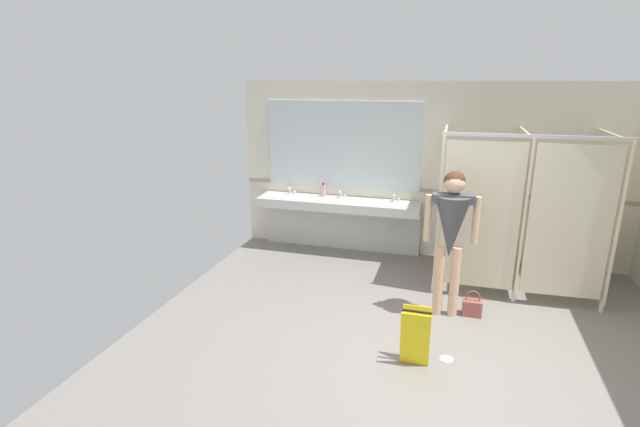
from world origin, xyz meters
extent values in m
cube|color=gray|center=(0.00, 0.00, -0.05)|extent=(6.15, 6.17, 0.10)
cube|color=beige|center=(0.00, 2.84, 1.34)|extent=(6.15, 0.12, 2.67)
cube|color=#9E937F|center=(0.00, 2.78, 1.05)|extent=(6.15, 0.01, 0.06)
cube|color=silver|center=(-1.45, 2.50, 0.80)|extent=(2.55, 0.52, 0.14)
cube|color=silver|center=(-1.45, 2.72, 0.37)|extent=(2.55, 0.08, 0.73)
cube|color=beige|center=(-2.30, 2.47, 0.82)|extent=(0.42, 0.29, 0.11)
cylinder|color=silver|center=(-2.30, 2.67, 0.93)|extent=(0.04, 0.04, 0.11)
cylinder|color=silver|center=(-2.30, 2.62, 0.97)|extent=(0.03, 0.11, 0.03)
sphere|color=silver|center=(-2.23, 2.68, 0.90)|extent=(0.04, 0.04, 0.04)
cube|color=beige|center=(-1.45, 2.47, 0.82)|extent=(0.42, 0.29, 0.11)
cylinder|color=silver|center=(-1.45, 2.67, 0.93)|extent=(0.04, 0.04, 0.11)
cylinder|color=silver|center=(-1.45, 2.62, 0.97)|extent=(0.03, 0.11, 0.03)
sphere|color=silver|center=(-1.38, 2.68, 0.90)|extent=(0.04, 0.04, 0.04)
cube|color=beige|center=(-0.60, 2.47, 0.82)|extent=(0.42, 0.29, 0.11)
cylinder|color=silver|center=(-0.60, 2.67, 0.93)|extent=(0.04, 0.04, 0.11)
cylinder|color=silver|center=(-0.60, 2.62, 0.97)|extent=(0.03, 0.11, 0.03)
sphere|color=silver|center=(-0.53, 2.68, 0.90)|extent=(0.04, 0.04, 0.04)
cube|color=silver|center=(-1.45, 2.77, 1.70)|extent=(2.45, 0.02, 1.34)
cube|color=beige|center=(0.11, 2.07, 1.09)|extent=(0.03, 1.38, 1.94)
cylinder|color=silver|center=(0.11, 1.44, 0.06)|extent=(0.05, 0.05, 0.12)
cube|color=beige|center=(1.10, 2.07, 1.09)|extent=(0.03, 1.38, 1.94)
cylinder|color=silver|center=(1.10, 1.44, 0.06)|extent=(0.05, 0.05, 0.12)
cube|color=beige|center=(2.09, 2.07, 1.09)|extent=(0.03, 1.38, 1.94)
cylinder|color=silver|center=(2.09, 1.44, 0.06)|extent=(0.05, 0.05, 0.12)
cube|color=beige|center=(0.61, 1.41, 1.09)|extent=(0.91, 0.03, 1.84)
cube|color=beige|center=(1.59, 1.41, 1.09)|extent=(0.91, 0.07, 1.84)
cube|color=#B7BABF|center=(1.10, 1.41, 2.08)|extent=(2.03, 0.04, 0.04)
cylinder|color=#DBAD89|center=(0.36, 0.88, 0.43)|extent=(0.11, 0.11, 0.85)
cylinder|color=#DBAD89|center=(0.19, 0.86, 0.43)|extent=(0.11, 0.11, 0.85)
cone|color=#47474C|center=(0.28, 0.87, 1.09)|extent=(0.44, 0.44, 0.72)
cube|color=#47474C|center=(0.28, 0.87, 1.43)|extent=(0.48, 0.21, 0.10)
cylinder|color=#DBAD89|center=(0.53, 0.90, 1.18)|extent=(0.08, 0.08, 0.54)
cylinder|color=#DBAD89|center=(0.02, 0.84, 1.18)|extent=(0.08, 0.08, 0.54)
sphere|color=#DBAD89|center=(0.28, 0.87, 1.60)|extent=(0.23, 0.23, 0.23)
sphere|color=#472D19|center=(0.27, 0.88, 1.62)|extent=(0.24, 0.24, 0.24)
cube|color=#934C42|center=(0.59, 0.94, 0.10)|extent=(0.22, 0.15, 0.19)
torus|color=#934C42|center=(0.59, 0.94, 0.23)|extent=(0.17, 0.02, 0.17)
cylinder|color=#D899B2|center=(-1.73, 2.66, 0.97)|extent=(0.07, 0.07, 0.18)
cylinder|color=black|center=(-1.73, 2.66, 1.08)|extent=(0.03, 0.03, 0.04)
cube|color=yellow|center=(0.02, -0.30, 0.30)|extent=(0.28, 0.10, 0.59)
cube|color=yellow|center=(0.02, -0.21, 0.30)|extent=(0.28, 0.10, 0.59)
cylinder|color=black|center=(0.02, -0.25, 0.57)|extent=(0.28, 0.02, 0.02)
cylinder|color=#B7BABF|center=(0.33, -0.08, 0.00)|extent=(0.14, 0.14, 0.01)
camera|label=1|loc=(0.25, -4.35, 2.72)|focal=26.20mm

